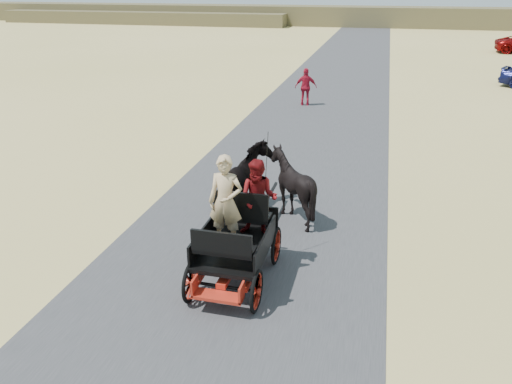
% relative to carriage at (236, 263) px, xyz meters
% --- Properties ---
extents(ground, '(140.00, 140.00, 0.00)m').
position_rel_carriage_xyz_m(ground, '(-0.10, -0.40, -0.36)').
color(ground, tan).
extents(road, '(6.00, 140.00, 0.01)m').
position_rel_carriage_xyz_m(road, '(-0.10, -0.40, -0.35)').
color(road, '#38383A').
rests_on(road, ground).
extents(ridge_far, '(140.00, 6.00, 2.40)m').
position_rel_carriage_xyz_m(ridge_far, '(-0.10, 61.60, 0.84)').
color(ridge_far, brown).
rests_on(ridge_far, ground).
extents(ridge_near, '(40.00, 4.00, 1.60)m').
position_rel_carriage_xyz_m(ridge_near, '(-30.10, 57.60, 0.44)').
color(ridge_near, brown).
rests_on(ridge_near, ground).
extents(carriage, '(1.30, 2.40, 0.72)m').
position_rel_carriage_xyz_m(carriage, '(0.00, 0.00, 0.00)').
color(carriage, black).
rests_on(carriage, ground).
extents(horse_left, '(0.91, 2.01, 1.70)m').
position_rel_carriage_xyz_m(horse_left, '(-0.55, 3.00, 0.49)').
color(horse_left, black).
rests_on(horse_left, ground).
extents(horse_right, '(1.37, 1.54, 1.70)m').
position_rel_carriage_xyz_m(horse_right, '(0.55, 3.00, 0.49)').
color(horse_right, black).
rests_on(horse_right, ground).
extents(driver_man, '(0.66, 0.43, 1.80)m').
position_rel_carriage_xyz_m(driver_man, '(-0.20, 0.05, 1.26)').
color(driver_man, tan).
rests_on(driver_man, carriage).
extents(passenger_woman, '(0.77, 0.60, 1.58)m').
position_rel_carriage_xyz_m(passenger_woman, '(0.30, 0.60, 1.15)').
color(passenger_woman, '#660C0F').
rests_on(passenger_woman, carriage).
extents(pedestrian, '(1.06, 0.56, 1.73)m').
position_rel_carriage_xyz_m(pedestrian, '(-0.97, 15.13, 0.50)').
color(pedestrian, maroon).
rests_on(pedestrian, ground).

